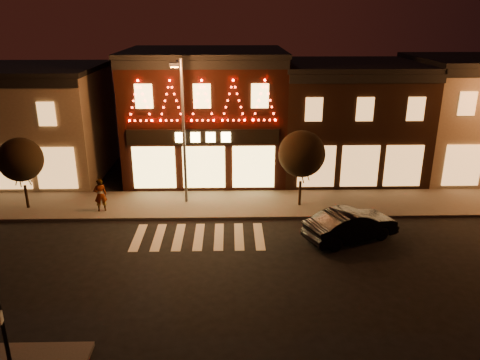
{
  "coord_description": "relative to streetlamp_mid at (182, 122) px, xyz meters",
  "views": [
    {
      "loc": [
        1.58,
        -17.04,
        10.52
      ],
      "look_at": [
        2.05,
        4.0,
        2.99
      ],
      "focal_mm": 35.09,
      "sensor_mm": 36.0,
      "label": 1
    }
  ],
  "objects": [
    {
      "name": "tree_left",
      "position": [
        -8.84,
        -0.46,
        -1.93
      ],
      "size": [
        2.41,
        2.41,
        4.03
      ],
      "rotation": [
        0.0,
        0.0,
        -0.03
      ],
      "color": "black",
      "rests_on": "sidewalk_far"
    },
    {
      "name": "dark_sedan",
      "position": [
        8.44,
        -4.51,
        -4.13
      ],
      "size": [
        4.96,
        3.38,
        1.55
      ],
      "primitive_type": "imported",
      "rotation": [
        0.0,
        0.0,
        1.98
      ],
      "color": "black",
      "rests_on": "ground"
    },
    {
      "name": "tree_right",
      "position": [
        6.53,
        -0.41,
        -1.72
      ],
      "size": [
        2.59,
        2.59,
        4.33
      ],
      "rotation": [
        0.0,
        0.0,
        0.15
      ],
      "color": "black",
      "rests_on": "sidewalk_far"
    },
    {
      "name": "ground",
      "position": [
        0.99,
        -8.07,
        -4.91
      ],
      "size": [
        120.0,
        120.0,
        0.0
      ],
      "primitive_type": "plane",
      "color": "black",
      "rests_on": "ground"
    },
    {
      "name": "building_left",
      "position": [
        -12.01,
        5.92,
        -1.24
      ],
      "size": [
        12.2,
        8.28,
        7.3
      ],
      "color": "#766754",
      "rests_on": "ground"
    },
    {
      "name": "building_pulp",
      "position": [
        0.99,
        5.9,
        -0.74
      ],
      "size": [
        10.2,
        8.34,
        8.3
      ],
      "color": "black",
      "rests_on": "ground"
    },
    {
      "name": "building_right_b",
      "position": [
        19.49,
        5.92,
        -0.99
      ],
      "size": [
        9.2,
        8.28,
        7.8
      ],
      "color": "#766754",
      "rests_on": "ground"
    },
    {
      "name": "building_right_a",
      "position": [
        10.49,
        5.92,
        -1.14
      ],
      "size": [
        9.2,
        8.28,
        7.5
      ],
      "color": "black",
      "rests_on": "ground"
    },
    {
      "name": "streetlamp_mid",
      "position": [
        0.0,
        0.0,
        0.0
      ],
      "size": [
        0.53,
        1.86,
        8.1
      ],
      "rotation": [
        0.0,
        0.0,
        0.1
      ],
      "color": "#59595E",
      "rests_on": "sidewalk_far"
    },
    {
      "name": "pedestrian",
      "position": [
        -4.56,
        -1.02,
        -3.82
      ],
      "size": [
        0.78,
        0.62,
        1.87
      ],
      "primitive_type": "imported",
      "rotation": [
        0.0,
        0.0,
        3.43
      ],
      "color": "gray",
      "rests_on": "sidewalk_far"
    },
    {
      "name": "sidewalk_far",
      "position": [
        2.99,
        -0.07,
        -4.83
      ],
      "size": [
        44.0,
        4.0,
        0.15
      ],
      "primitive_type": "cube",
      "color": "#47423D",
      "rests_on": "ground"
    }
  ]
}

